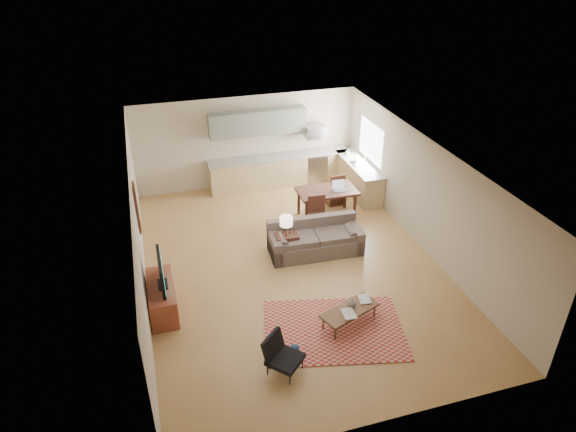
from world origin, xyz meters
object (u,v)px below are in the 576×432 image
object	(u,v)px
tv_credenza	(162,298)
coffee_table	(349,316)
console_table	(286,246)
dining_table	(326,203)
sofa	(315,238)
armchair	(285,356)

from	to	relation	value
tv_credenza	coffee_table	bearing A→B (deg)	-22.69
console_table	dining_table	bearing A→B (deg)	45.41
sofa	console_table	size ratio (longest dim) A/B	3.69
coffee_table	armchair	xyz separation A→B (m)	(-1.56, -0.84, 0.18)
armchair	dining_table	distance (m)	5.63
console_table	dining_table	distance (m)	2.23
armchair	coffee_table	bearing A→B (deg)	-15.01
console_table	sofa	bearing A→B (deg)	1.10
coffee_table	dining_table	world-z (taller)	dining_table
coffee_table	armchair	world-z (taller)	armchair
armchair	tv_credenza	world-z (taller)	armchair
dining_table	tv_credenza	bearing A→B (deg)	-148.87
tv_credenza	dining_table	world-z (taller)	dining_table
dining_table	armchair	bearing A→B (deg)	-117.26
armchair	sofa	bearing A→B (deg)	19.60
sofa	coffee_table	size ratio (longest dim) A/B	1.89
sofa	tv_credenza	distance (m)	3.84
armchair	tv_credenza	bearing A→B (deg)	86.57
armchair	tv_credenza	distance (m)	2.99
console_table	dining_table	xyz separation A→B (m)	(1.58, 1.57, 0.08)
sofa	console_table	distance (m)	0.73
sofa	coffee_table	xyz separation A→B (m)	(-0.19, -2.58, -0.21)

